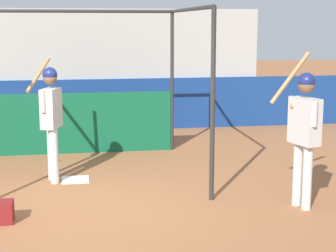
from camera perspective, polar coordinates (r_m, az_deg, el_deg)
name	(u,v)px	position (r m, az deg, el deg)	size (l,w,h in m)	color
ground_plane	(87,211)	(7.87, -8.20, -8.55)	(60.00, 60.00, 0.00)	#935B38
outfield_wall	(81,105)	(13.50, -8.88, 2.08)	(24.00, 0.12, 1.23)	navy
bleacher_section	(79,65)	(15.06, -9.05, 6.12)	(8.70, 3.20, 2.91)	#9E9E99
batting_cage	(86,97)	(10.47, -8.30, 2.95)	(3.51, 3.43, 2.80)	#282828
home_plate	(76,180)	(9.38, -9.38, -5.40)	(0.44, 0.44, 0.02)	white
player_batter	(51,112)	(9.16, -11.81, 1.37)	(0.57, 0.94, 1.98)	silver
player_waiting	(304,126)	(7.89, 13.65, 0.04)	(0.55, 0.72, 2.16)	silver
baseball	(57,159)	(10.71, -11.24, -3.32)	(0.07, 0.07, 0.07)	white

